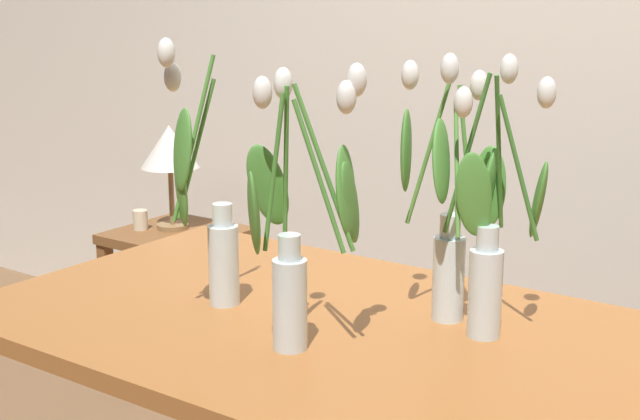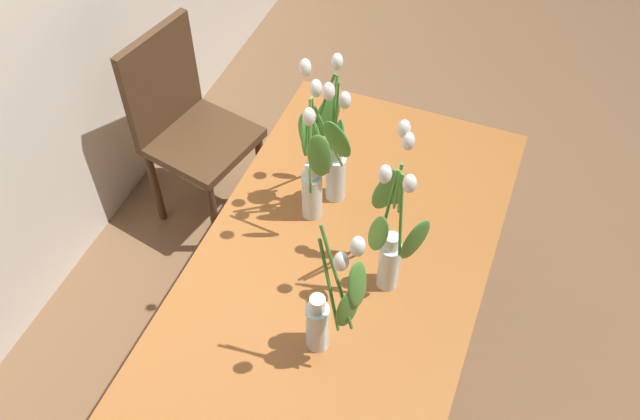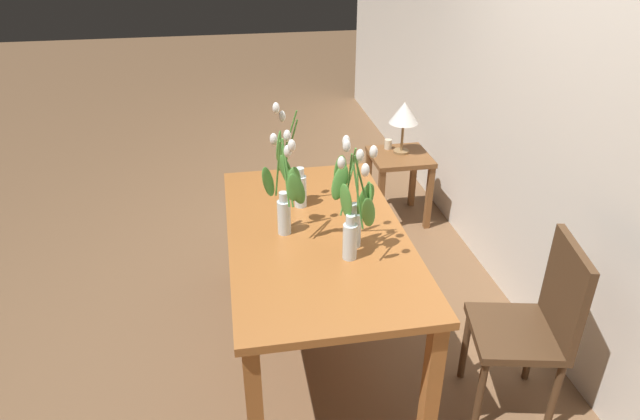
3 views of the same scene
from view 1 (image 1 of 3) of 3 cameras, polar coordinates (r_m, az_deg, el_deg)
The scene contains 9 objects.
room_wall_rear at distance 2.92m, azimuth 16.39°, elevation 12.01°, with size 9.00×0.10×2.70m, color silver.
dining_table at distance 1.88m, azimuth 1.51°, elevation -10.14°, with size 1.60×0.90×0.74m.
tulip_vase_0 at distance 1.91m, azimuth -7.22°, elevation -1.02°, with size 0.11×0.17×0.59m.
tulip_vase_1 at distance 1.65m, azimuth -1.47°, elevation -1.88°, with size 0.26×0.23×0.56m.
tulip_vase_2 at distance 1.77m, azimuth 10.93°, elevation -1.59°, with size 0.23×0.21×0.56m.
tulip_vase_3 at distance 1.82m, azimuth 8.54°, elevation -1.11°, with size 0.22×0.19×0.54m.
side_table at distance 3.38m, azimuth -9.26°, elevation -3.29°, with size 0.44×0.44×0.55m.
table_lamp at distance 3.32m, azimuth -9.79°, elevation 3.92°, with size 0.22×0.22×0.40m.
pillar_candle at distance 3.39m, azimuth -11.64°, elevation -0.63°, with size 0.06×0.06×0.07m, color beige.
Camera 1 is at (0.94, -1.44, 1.40)m, focal length 49.03 mm.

